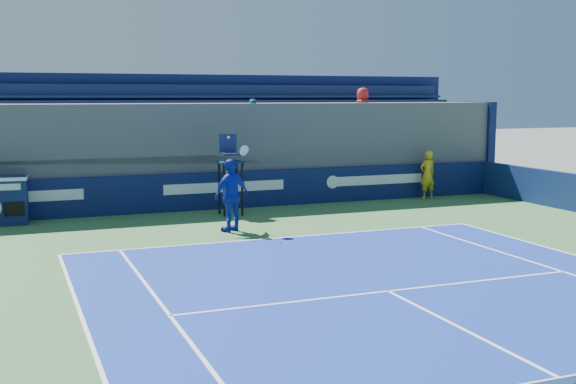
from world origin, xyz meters
name	(u,v)px	position (x,y,z in m)	size (l,w,h in m)	color
ball_person	(427,175)	(7.31, 16.63, 0.87)	(0.62, 0.41, 1.71)	gold
back_hoarding	(224,190)	(0.00, 17.10, 0.60)	(20.40, 0.21, 1.20)	#0C1543
match_clock	(3,199)	(-6.63, 16.57, 0.74)	(1.38, 0.83, 1.40)	#0F1D4F
umpire_chair	(230,165)	(-0.17, 15.88, 1.53)	(0.71, 0.71, 2.48)	black
tennis_player	(232,195)	(-0.95, 13.22, 0.99)	(1.24, 0.93, 2.57)	#132AA1
stadium_seating	(207,148)	(-0.01, 19.15, 1.83)	(21.00, 4.05, 4.40)	#4A4A4F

